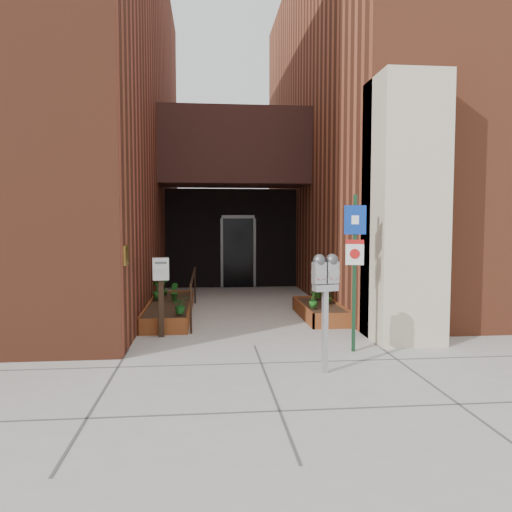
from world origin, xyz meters
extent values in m
plane|color=#9E9991|center=(0.00, 0.00, 0.00)|extent=(80.00, 80.00, 0.00)
cube|color=brown|center=(-6.00, 6.70, 5.00)|extent=(8.00, 14.60, 10.00)
cube|color=brown|center=(6.00, 7.15, 5.00)|extent=(8.00, 13.70, 10.00)
cube|color=beige|center=(2.55, 0.20, 2.20)|extent=(1.10, 1.20, 4.40)
cube|color=black|center=(0.00, 6.00, 4.00)|extent=(4.20, 2.00, 2.00)
cube|color=black|center=(0.00, 7.40, 1.50)|extent=(4.00, 0.30, 3.00)
cube|color=black|center=(0.20, 7.22, 1.05)|extent=(0.90, 0.06, 2.10)
cube|color=#B79338|center=(-1.99, -0.20, 1.50)|extent=(0.04, 0.30, 0.30)
cube|color=brown|center=(-1.55, 0.92, 0.15)|extent=(0.90, 0.04, 0.30)
cube|color=brown|center=(-1.55, 4.48, 0.15)|extent=(0.90, 0.04, 0.30)
cube|color=brown|center=(-1.98, 2.70, 0.15)|extent=(0.04, 3.60, 0.30)
cube|color=brown|center=(-1.12, 2.70, 0.15)|extent=(0.04, 3.60, 0.30)
cube|color=black|center=(-1.55, 2.70, 0.13)|extent=(0.82, 3.52, 0.26)
cube|color=brown|center=(1.60, 1.12, 0.15)|extent=(0.80, 0.04, 0.30)
cube|color=brown|center=(1.60, 3.28, 0.15)|extent=(0.80, 0.04, 0.30)
cube|color=brown|center=(1.22, 2.20, 0.15)|extent=(0.04, 2.20, 0.30)
cube|color=brown|center=(1.98, 2.20, 0.15)|extent=(0.04, 2.20, 0.30)
cube|color=black|center=(1.60, 2.20, 0.13)|extent=(0.72, 2.12, 0.26)
cylinder|color=black|center=(-1.05, 1.00, 0.45)|extent=(0.04, 0.04, 0.90)
cylinder|color=black|center=(-1.05, 4.30, 0.45)|extent=(0.04, 0.04, 0.90)
cylinder|color=black|center=(-1.05, 2.65, 0.88)|extent=(0.04, 3.30, 0.04)
cube|color=#A9AAAC|center=(0.79, -1.53, 0.55)|extent=(0.08, 0.08, 1.10)
cube|color=#A9AAAC|center=(0.79, -1.53, 1.15)|extent=(0.35, 0.21, 0.09)
cube|color=#A9AAAC|center=(0.70, -1.55, 1.35)|extent=(0.19, 0.15, 0.29)
sphere|color=#59595B|center=(0.70, -1.55, 1.51)|extent=(0.16, 0.16, 0.16)
cube|color=white|center=(0.72, -1.61, 1.37)|extent=(0.10, 0.03, 0.06)
cube|color=#B21414|center=(0.72, -1.61, 1.28)|extent=(0.10, 0.03, 0.03)
cube|color=#A9AAAC|center=(0.88, -1.51, 1.35)|extent=(0.19, 0.15, 0.29)
sphere|color=#59595B|center=(0.88, -1.51, 1.51)|extent=(0.16, 0.16, 0.16)
cube|color=white|center=(0.90, -1.56, 1.37)|extent=(0.10, 0.03, 0.06)
cube|color=#B21414|center=(0.90, -1.56, 1.28)|extent=(0.10, 0.03, 0.03)
cube|color=#12331C|center=(1.50, -0.48, 1.21)|extent=(0.07, 0.07, 2.43)
cube|color=navy|center=(1.49, -0.51, 2.04)|extent=(0.33, 0.10, 0.44)
cube|color=white|center=(1.49, -0.51, 2.04)|extent=(0.11, 0.04, 0.13)
cube|color=white|center=(1.49, -0.51, 1.54)|extent=(0.27, 0.08, 0.39)
cube|color=#B21414|center=(1.49, -0.51, 1.70)|extent=(0.27, 0.07, 0.07)
cylinder|color=#B21414|center=(1.49, -0.52, 1.52)|extent=(0.15, 0.05, 0.15)
cube|color=black|center=(-1.56, 0.80, 0.51)|extent=(0.10, 0.10, 1.01)
cube|color=silver|center=(-1.56, 0.80, 1.20)|extent=(0.30, 0.24, 0.39)
cube|color=#59595B|center=(-1.54, 0.70, 1.31)|extent=(0.20, 0.04, 0.04)
cube|color=white|center=(-1.54, 0.70, 1.15)|extent=(0.22, 0.04, 0.09)
imported|color=#1A5C1D|center=(-1.25, 1.36, 0.47)|extent=(0.36, 0.36, 0.34)
imported|color=#1B5719|center=(-1.48, 2.97, 0.49)|extent=(0.27, 0.27, 0.37)
imported|color=#1E5E1B|center=(-1.85, 3.20, 0.50)|extent=(0.25, 0.25, 0.41)
imported|color=#1C5016|center=(-1.74, 3.72, 0.50)|extent=(0.30, 0.30, 0.41)
imported|color=#1B5B1A|center=(1.35, 1.75, 0.46)|extent=(0.20, 0.20, 0.32)
imported|color=#28621C|center=(1.85, 2.39, 0.47)|extent=(0.19, 0.19, 0.33)
imported|color=#255919|center=(1.71, 2.92, 0.45)|extent=(0.36, 0.36, 0.29)
camera|label=1|loc=(-0.76, -7.93, 2.02)|focal=35.00mm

